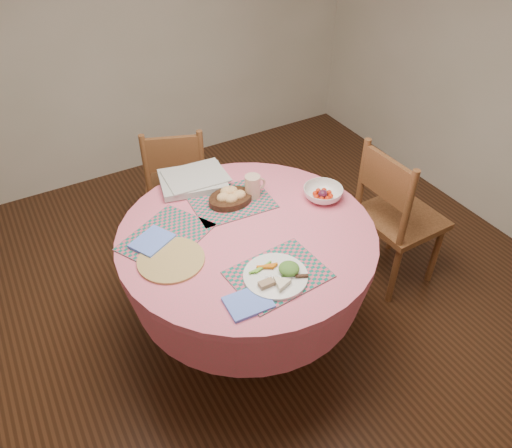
{
  "coord_description": "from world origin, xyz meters",
  "views": [
    {
      "loc": [
        -0.86,
        -1.59,
        2.27
      ],
      "look_at": [
        0.05,
        0.0,
        0.78
      ],
      "focal_mm": 35.0,
      "sensor_mm": 36.0,
      "label": 1
    }
  ],
  "objects_px": {
    "chair_right": "(395,215)",
    "latte_mug": "(253,186)",
    "dining_table": "(247,262)",
    "wicker_trivet": "(171,260)",
    "fruit_bowl": "(323,193)",
    "dinner_plate": "(278,275)",
    "bread_bowl": "(230,197)",
    "chair_back": "(177,181)"
  },
  "relations": [
    {
      "from": "chair_back",
      "to": "dinner_plate",
      "type": "relative_size",
      "value": 3.15
    },
    {
      "from": "wicker_trivet",
      "to": "dinner_plate",
      "type": "distance_m",
      "value": 0.48
    },
    {
      "from": "latte_mug",
      "to": "bread_bowl",
      "type": "bearing_deg",
      "value": 173.98
    },
    {
      "from": "chair_right",
      "to": "dinner_plate",
      "type": "bearing_deg",
      "value": 105.9
    },
    {
      "from": "fruit_bowl",
      "to": "wicker_trivet",
      "type": "bearing_deg",
      "value": -176.71
    },
    {
      "from": "dining_table",
      "to": "dinner_plate",
      "type": "height_order",
      "value": "dinner_plate"
    },
    {
      "from": "bread_bowl",
      "to": "latte_mug",
      "type": "height_order",
      "value": "latte_mug"
    },
    {
      "from": "dining_table",
      "to": "chair_back",
      "type": "bearing_deg",
      "value": 88.72
    },
    {
      "from": "latte_mug",
      "to": "fruit_bowl",
      "type": "distance_m",
      "value": 0.36
    },
    {
      "from": "chair_back",
      "to": "wicker_trivet",
      "type": "distance_m",
      "value": 1.11
    },
    {
      "from": "bread_bowl",
      "to": "latte_mug",
      "type": "xyz_separation_m",
      "value": [
        0.12,
        -0.01,
        0.03
      ]
    },
    {
      "from": "dining_table",
      "to": "dinner_plate",
      "type": "bearing_deg",
      "value": -95.98
    },
    {
      "from": "chair_back",
      "to": "latte_mug",
      "type": "distance_m",
      "value": 0.84
    },
    {
      "from": "chair_back",
      "to": "dinner_plate",
      "type": "xyz_separation_m",
      "value": [
        -0.06,
        -1.31,
        0.32
      ]
    },
    {
      "from": "chair_back",
      "to": "dinner_plate",
      "type": "height_order",
      "value": "chair_back"
    },
    {
      "from": "chair_right",
      "to": "latte_mug",
      "type": "distance_m",
      "value": 0.9
    },
    {
      "from": "chair_right",
      "to": "latte_mug",
      "type": "height_order",
      "value": "chair_right"
    },
    {
      "from": "dinner_plate",
      "to": "latte_mug",
      "type": "bearing_deg",
      "value": 70.43
    },
    {
      "from": "dinner_plate",
      "to": "latte_mug",
      "type": "height_order",
      "value": "latte_mug"
    },
    {
      "from": "dining_table",
      "to": "wicker_trivet",
      "type": "height_order",
      "value": "wicker_trivet"
    },
    {
      "from": "chair_right",
      "to": "fruit_bowl",
      "type": "bearing_deg",
      "value": 81.28
    },
    {
      "from": "dining_table",
      "to": "fruit_bowl",
      "type": "distance_m",
      "value": 0.52
    },
    {
      "from": "chair_back",
      "to": "bread_bowl",
      "type": "xyz_separation_m",
      "value": [
        0.02,
        -0.73,
        0.33
      ]
    },
    {
      "from": "dining_table",
      "to": "bread_bowl",
      "type": "xyz_separation_m",
      "value": [
        0.04,
        0.25,
        0.23
      ]
    },
    {
      "from": "dinner_plate",
      "to": "fruit_bowl",
      "type": "height_order",
      "value": "fruit_bowl"
    },
    {
      "from": "dining_table",
      "to": "fruit_bowl",
      "type": "bearing_deg",
      "value": 5.31
    },
    {
      "from": "chair_right",
      "to": "fruit_bowl",
      "type": "relative_size",
      "value": 4.03
    },
    {
      "from": "dinner_plate",
      "to": "bread_bowl",
      "type": "bearing_deg",
      "value": 82.42
    },
    {
      "from": "chair_back",
      "to": "wicker_trivet",
      "type": "xyz_separation_m",
      "value": [
        -0.41,
        -0.98,
        0.3
      ]
    },
    {
      "from": "chair_right",
      "to": "chair_back",
      "type": "xyz_separation_m",
      "value": [
        -0.95,
        1.0,
        -0.03
      ]
    },
    {
      "from": "dinner_plate",
      "to": "fruit_bowl",
      "type": "distance_m",
      "value": 0.63
    },
    {
      "from": "wicker_trivet",
      "to": "chair_back",
      "type": "bearing_deg",
      "value": 67.45
    },
    {
      "from": "latte_mug",
      "to": "fruit_bowl",
      "type": "xyz_separation_m",
      "value": [
        0.3,
        -0.19,
        -0.04
      ]
    },
    {
      "from": "chair_back",
      "to": "latte_mug",
      "type": "xyz_separation_m",
      "value": [
        0.15,
        -0.74,
        0.36
      ]
    },
    {
      "from": "bread_bowl",
      "to": "chair_right",
      "type": "bearing_deg",
      "value": -16.14
    },
    {
      "from": "dining_table",
      "to": "chair_right",
      "type": "xyz_separation_m",
      "value": [
        0.97,
        -0.02,
        -0.06
      ]
    },
    {
      "from": "chair_back",
      "to": "fruit_bowl",
      "type": "xyz_separation_m",
      "value": [
        0.45,
        -0.94,
        0.33
      ]
    },
    {
      "from": "chair_back",
      "to": "bread_bowl",
      "type": "bearing_deg",
      "value": 112.67
    },
    {
      "from": "chair_back",
      "to": "latte_mug",
      "type": "height_order",
      "value": "latte_mug"
    },
    {
      "from": "chair_back",
      "to": "fruit_bowl",
      "type": "bearing_deg",
      "value": 136.7
    },
    {
      "from": "dining_table",
      "to": "chair_right",
      "type": "bearing_deg",
      "value": -1.2
    },
    {
      "from": "latte_mug",
      "to": "fruit_bowl",
      "type": "bearing_deg",
      "value": -32.2
    }
  ]
}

